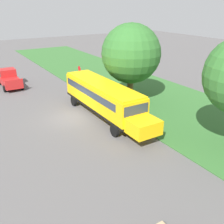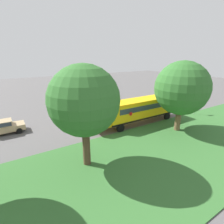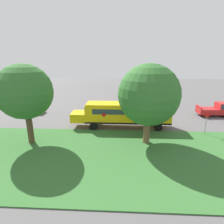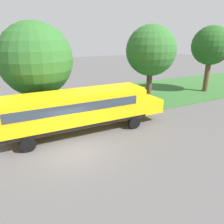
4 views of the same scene
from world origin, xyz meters
The scene contains 8 objects.
ground_plane centered at (0.00, 0.00, 0.00)m, with size 120.00×120.00×0.00m, color #565454.
grass_verge centered at (-10.00, 0.00, 0.04)m, with size 12.00×80.00×0.08m, color #33662D.
school_bus centered at (-2.71, 1.33, 1.92)m, with size 2.84×12.42×3.16m.
car_tan_nearest centered at (2.80, 16.79, 0.88)m, with size 2.02×4.40×1.56m.
pickup_truck centered at (2.70, -13.06, 1.07)m, with size 2.28×5.40×2.10m.
oak_tree_beside_bus centered at (-7.12, -0.57, 5.12)m, with size 6.00×6.00×8.07m.
oak_tree_roadside_mid centered at (-7.76, 11.10, 5.26)m, with size 5.34×5.34×8.06m.
stop_sign centered at (-4.60, -7.85, 1.74)m, with size 0.08×0.68×2.74m.
Camera 3 is at (-23.90, 1.99, 8.28)m, focal length 28.00 mm.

